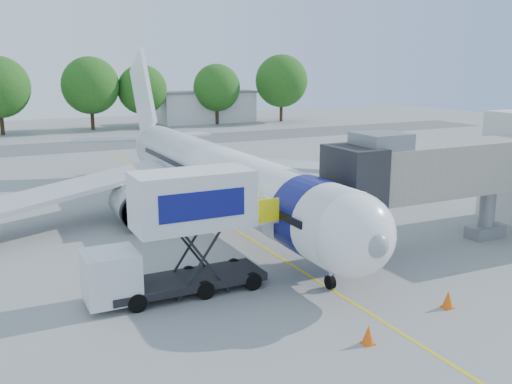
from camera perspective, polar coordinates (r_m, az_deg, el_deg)
name	(u,v)px	position (r m, az deg, el deg)	size (l,w,h in m)	color
ground	(242,234)	(34.33, -1.41, -4.20)	(160.00, 160.00, 0.00)	gray
guidance_line	(242,234)	(34.33, -1.41, -4.19)	(0.15, 70.00, 0.01)	yellow
taxiway_strip	(100,145)	(73.79, -15.35, 4.56)	(120.00, 10.00, 0.01)	#59595B
aircraft	(215,174)	(37.29, -4.11, 1.82)	(34.17, 37.73, 11.35)	white
jet_bridge	(431,171)	(32.04, 17.12, 1.99)	(13.90, 3.20, 6.60)	#ADA794
catering_hiloader	(179,234)	(25.08, -7.72, -4.21)	(8.50, 2.44, 5.50)	black
ground_tug	(425,325)	(22.31, 16.55, -12.64)	(3.54, 2.73, 1.26)	silver
safety_cone_a	(448,300)	(25.55, 18.64, -10.17)	(0.48, 0.48, 0.77)	#F3550C
safety_cone_b	(368,335)	(21.81, 11.15, -13.84)	(0.47, 0.47, 0.74)	#F3550C
outbuilding_right	(206,107)	(98.79, -5.06, 8.50)	(16.40, 7.40, 5.30)	silver
tree_d	(90,85)	(90.60, -16.24, 10.19)	(8.59, 8.59, 10.96)	#382314
tree_e	(142,90)	(91.87, -11.31, 10.01)	(7.63, 7.63, 9.73)	#382314
tree_f	(217,88)	(95.53, -3.95, 10.37)	(7.72, 7.72, 9.85)	#382314
tree_g	(281,81)	(99.66, 2.56, 11.03)	(8.95, 8.95, 11.40)	#382314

